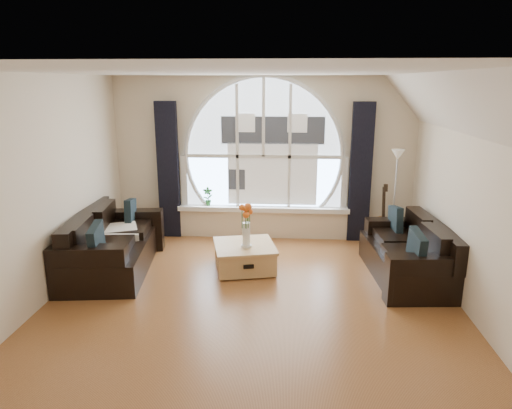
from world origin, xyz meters
The scene contains 21 objects.
ground centered at (0.00, 0.00, 0.00)m, with size 5.00×5.50×0.01m, color brown.
ceiling centered at (0.00, 0.00, 2.70)m, with size 5.00×5.50×0.01m, color silver.
wall_back centered at (0.00, 2.75, 1.35)m, with size 5.00×0.01×2.70m, color beige.
wall_front centered at (0.00, -2.75, 1.35)m, with size 5.00×0.01×2.70m, color beige.
wall_left centered at (-2.50, 0.00, 1.35)m, with size 0.01×5.50×2.70m, color beige.
wall_right centered at (2.50, 0.00, 1.35)m, with size 0.01×5.50×2.70m, color beige.
attic_slope centered at (2.20, 0.00, 2.35)m, with size 0.92×5.50×0.72m, color silver.
arched_window centered at (0.00, 2.72, 1.62)m, with size 2.60×0.06×2.15m, color silver.
window_sill centered at (0.00, 2.65, 0.51)m, with size 2.90×0.22×0.08m, color white.
window_frame centered at (0.00, 2.69, 1.62)m, with size 2.76×0.08×2.15m, color white.
neighbor_house centered at (0.15, 2.71, 1.50)m, with size 1.70×0.02×1.50m, color silver.
curtain_left centered at (-1.60, 2.63, 1.15)m, with size 0.35×0.12×2.30m, color black.
curtain_right centered at (1.60, 2.63, 1.15)m, with size 0.35×0.12×2.30m, color black.
sofa_left centered at (-2.03, 1.07, 0.40)m, with size 0.95×1.90×0.84m, color black.
sofa_right centered at (2.04, 1.10, 0.40)m, with size 0.88×1.76×0.78m, color black.
coffee_chest centered at (-0.19, 1.24, 0.20)m, with size 0.83×0.83×0.41m, color tan.
throw_blanket centered at (-2.03, 1.25, 0.50)m, with size 0.55×0.55×0.10m, color silver.
vase_flowers centered at (-0.15, 1.16, 0.76)m, with size 0.24×0.24×0.70m, color white.
floor_lamp centered at (2.09, 2.24, 0.80)m, with size 0.24×0.24×1.60m, color #B2B2B2.
guitar centered at (1.94, 2.34, 0.53)m, with size 0.36×0.24×1.06m, color brown.
potted_plant centered at (-0.94, 2.65, 0.71)m, with size 0.17×0.11×0.32m, color #1E6023.
Camera 1 is at (0.40, -4.89, 2.60)m, focal length 32.34 mm.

